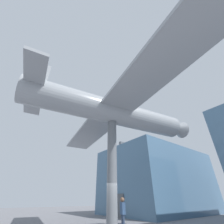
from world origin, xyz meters
TOP-DOWN VIEW (x-y plane):
  - glass_pavilion_left at (-8.24, 14.89)m, footprint 10.25×15.50m
  - support_pylon_central at (0.00, 0.00)m, footprint 0.57×0.57m
  - suspended_airplane at (0.03, 0.19)m, footprint 18.39×13.19m
  - visitor_person at (-1.66, 2.13)m, footprint 0.45×0.32m

SIDE VIEW (x-z plane):
  - visitor_person at x=-1.66m, z-range 0.16..2.03m
  - support_pylon_central at x=0.00m, z-range 0.00..6.20m
  - glass_pavilion_left at x=-8.24m, z-range -0.29..8.44m
  - suspended_airplane at x=0.03m, z-range 5.52..8.57m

